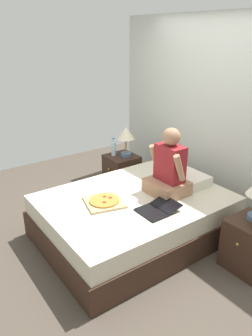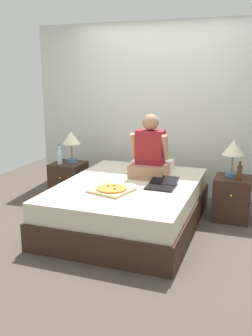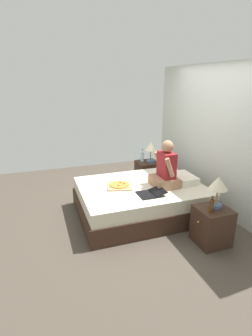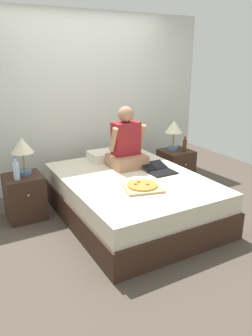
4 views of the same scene
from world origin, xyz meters
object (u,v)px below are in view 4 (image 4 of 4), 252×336
(nightstand_left, at_px, (25,197))
(nightstand_right, at_px, (176,167))
(lamp_on_right_nightstand, at_px, (174,129))
(water_bottle, at_px, (16,170))
(laptop, at_px, (160,170))
(pizza_box, at_px, (142,186))
(person_seated, at_px, (126,145))
(lamp_on_left_nightstand, at_px, (22,148))
(beer_bottle, at_px, (185,145))
(bed, at_px, (131,197))

(nightstand_left, xyz_separation_m, nightstand_right, (2.28, 0.00, 0.00))
(nightstand_right, bearing_deg, lamp_on_right_nightstand, 120.93)
(water_bottle, bearing_deg, nightstand_right, 2.18)
(laptop, bearing_deg, lamp_on_right_nightstand, 43.70)
(pizza_box, bearing_deg, nightstand_right, 38.82)
(nightstand_left, relative_size, person_seated, 0.69)
(lamp_on_left_nightstand, xyz_separation_m, nightstand_right, (2.24, -0.05, -0.60))
(lamp_on_left_nightstand, distance_m, beer_bottle, 2.33)
(nightstand_right, distance_m, beer_bottle, 0.39)
(lamp_on_left_nightstand, bearing_deg, nightstand_left, -128.63)
(pizza_box, bearing_deg, bed, 78.62)
(lamp_on_left_nightstand, xyz_separation_m, lamp_on_right_nightstand, (2.21, 0.00, 0.00))
(bed, relative_size, lamp_on_right_nightstand, 4.68)
(lamp_on_right_nightstand, bearing_deg, person_seated, -163.40)
(person_seated, bearing_deg, laptop, -56.64)
(pizza_box, bearing_deg, lamp_on_left_nightstand, 135.05)
(bed, bearing_deg, nightstand_right, 28.35)
(laptop, bearing_deg, nightstand_left, 157.70)
(nightstand_left, distance_m, laptop, 1.69)
(bed, bearing_deg, pizza_box, -101.38)
(bed, xyz_separation_m, pizza_box, (-0.07, -0.36, 0.28))
(water_bottle, xyz_separation_m, pizza_box, (1.15, -0.89, -0.11))
(lamp_on_left_nightstand, relative_size, nightstand_right, 0.84)
(lamp_on_left_nightstand, bearing_deg, laptop, -24.44)
(beer_bottle, xyz_separation_m, pizza_box, (-1.28, -0.88, -0.10))
(lamp_on_right_nightstand, bearing_deg, lamp_on_left_nightstand, 180.00)
(beer_bottle, bearing_deg, water_bottle, 179.76)
(lamp_on_left_nightstand, xyz_separation_m, laptop, (1.50, -0.68, -0.32))
(nightstand_left, relative_size, lamp_on_left_nightstand, 1.20)
(lamp_on_right_nightstand, bearing_deg, laptop, -136.30)
(lamp_on_right_nightstand, bearing_deg, nightstand_left, -178.73)
(nightstand_left, relative_size, water_bottle, 1.95)
(lamp_on_left_nightstand, xyz_separation_m, person_seated, (1.24, -0.29, -0.06))
(nightstand_left, distance_m, lamp_on_left_nightstand, 0.60)
(lamp_on_right_nightstand, bearing_deg, pizza_box, -139.07)
(nightstand_left, bearing_deg, lamp_on_right_nightstand, 1.27)
(beer_bottle, distance_m, laptop, 0.98)
(person_seated, bearing_deg, pizza_box, -106.11)
(beer_bottle, height_order, pizza_box, beer_bottle)
(nightstand_left, height_order, lamp_on_left_nightstand, lamp_on_left_nightstand)
(bed, relative_size, water_bottle, 7.63)
(lamp_on_right_nightstand, distance_m, laptop, 1.04)
(bed, xyz_separation_m, laptop, (0.40, -0.02, 0.28))
(water_bottle, height_order, nightstand_right, water_bottle)
(lamp_on_left_nightstand, xyz_separation_m, water_bottle, (-0.12, -0.14, -0.22))
(beer_bottle, xyz_separation_m, laptop, (-0.81, -0.53, -0.09))
(bed, distance_m, pizza_box, 0.46)
(lamp_on_left_nightstand, bearing_deg, lamp_on_right_nightstand, 0.00)
(person_seated, bearing_deg, lamp_on_right_nightstand, 16.60)
(nightstand_right, height_order, laptop, laptop)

